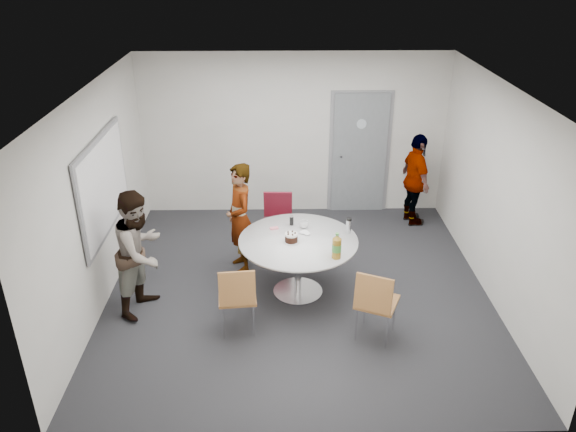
{
  "coord_description": "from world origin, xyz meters",
  "views": [
    {
      "loc": [
        -0.26,
        -6.36,
        4.21
      ],
      "look_at": [
        -0.13,
        0.25,
        0.97
      ],
      "focal_mm": 35.0,
      "sensor_mm": 36.0,
      "label": 1
    }
  ],
  "objects_px": {
    "table": "(300,247)",
    "chair_far": "(278,217)",
    "door": "(359,154)",
    "person_right": "(416,180)",
    "chair_near_left": "(237,294)",
    "whiteboard": "(104,185)",
    "person_left": "(140,252)",
    "chair_near_right": "(375,299)",
    "person_main": "(240,218)"
  },
  "relations": [
    {
      "from": "person_main",
      "to": "person_right",
      "type": "bearing_deg",
      "value": 97.02
    },
    {
      "from": "chair_near_right",
      "to": "person_right",
      "type": "distance_m",
      "value": 3.26
    },
    {
      "from": "chair_far",
      "to": "table",
      "type": "bearing_deg",
      "value": 106.15
    },
    {
      "from": "chair_far",
      "to": "person_main",
      "type": "relative_size",
      "value": 0.59
    },
    {
      "from": "table",
      "to": "person_right",
      "type": "height_order",
      "value": "person_right"
    },
    {
      "from": "door",
      "to": "chair_far",
      "type": "height_order",
      "value": "door"
    },
    {
      "from": "chair_near_right",
      "to": "person_left",
      "type": "relative_size",
      "value": 0.58
    },
    {
      "from": "door",
      "to": "person_main",
      "type": "xyz_separation_m",
      "value": [
        -1.89,
        -1.92,
        -0.24
      ]
    },
    {
      "from": "person_main",
      "to": "person_right",
      "type": "relative_size",
      "value": 1.03
    },
    {
      "from": "chair_near_right",
      "to": "door",
      "type": "bearing_deg",
      "value": 109.73
    },
    {
      "from": "person_main",
      "to": "person_left",
      "type": "distance_m",
      "value": 1.49
    },
    {
      "from": "chair_near_right",
      "to": "person_right",
      "type": "height_order",
      "value": "person_right"
    },
    {
      "from": "door",
      "to": "chair_near_right",
      "type": "xyz_separation_m",
      "value": [
        -0.27,
        -3.58,
        -0.46
      ]
    },
    {
      "from": "chair_near_left",
      "to": "person_main",
      "type": "relative_size",
      "value": 0.58
    },
    {
      "from": "chair_near_left",
      "to": "person_main",
      "type": "xyz_separation_m",
      "value": [
        -0.05,
        1.51,
        0.23
      ]
    },
    {
      "from": "table",
      "to": "chair_near_left",
      "type": "distance_m",
      "value": 1.15
    },
    {
      "from": "chair_far",
      "to": "person_main",
      "type": "distance_m",
      "value": 0.75
    },
    {
      "from": "table",
      "to": "chair_near_right",
      "type": "distance_m",
      "value": 1.3
    },
    {
      "from": "table",
      "to": "person_right",
      "type": "xyz_separation_m",
      "value": [
        1.93,
        2.05,
        0.07
      ]
    },
    {
      "from": "chair_far",
      "to": "person_left",
      "type": "bearing_deg",
      "value": 42.48
    },
    {
      "from": "chair_near_left",
      "to": "chair_near_right",
      "type": "xyz_separation_m",
      "value": [
        1.57,
        -0.16,
        0.01
      ]
    },
    {
      "from": "chair_far",
      "to": "chair_near_left",
      "type": "bearing_deg",
      "value": 78.72
    },
    {
      "from": "door",
      "to": "person_right",
      "type": "bearing_deg",
      "value": -32.03
    },
    {
      "from": "chair_far",
      "to": "person_right",
      "type": "xyz_separation_m",
      "value": [
        2.22,
        0.9,
        0.2
      ]
    },
    {
      "from": "chair_near_left",
      "to": "person_left",
      "type": "relative_size",
      "value": 0.57
    },
    {
      "from": "chair_far",
      "to": "person_main",
      "type": "bearing_deg",
      "value": 45.18
    },
    {
      "from": "whiteboard",
      "to": "person_left",
      "type": "distance_m",
      "value": 1.01
    },
    {
      "from": "chair_near_right",
      "to": "person_main",
      "type": "bearing_deg",
      "value": 158.32
    },
    {
      "from": "whiteboard",
      "to": "person_right",
      "type": "bearing_deg",
      "value": 21.64
    },
    {
      "from": "door",
      "to": "table",
      "type": "relative_size",
      "value": 1.39
    },
    {
      "from": "door",
      "to": "person_left",
      "type": "distance_m",
      "value": 4.19
    },
    {
      "from": "table",
      "to": "chair_near_right",
      "type": "height_order",
      "value": "table"
    },
    {
      "from": "person_main",
      "to": "whiteboard",
      "type": "bearing_deg",
      "value": -97.65
    },
    {
      "from": "whiteboard",
      "to": "chair_near_right",
      "type": "height_order",
      "value": "whiteboard"
    },
    {
      "from": "door",
      "to": "chair_near_right",
      "type": "height_order",
      "value": "door"
    },
    {
      "from": "chair_near_left",
      "to": "person_left",
      "type": "distance_m",
      "value": 1.35
    },
    {
      "from": "person_left",
      "to": "table",
      "type": "bearing_deg",
      "value": -61.9
    },
    {
      "from": "whiteboard",
      "to": "chair_near_left",
      "type": "relative_size",
      "value": 2.08
    },
    {
      "from": "door",
      "to": "chair_near_left",
      "type": "height_order",
      "value": "door"
    },
    {
      "from": "person_right",
      "to": "chair_near_left",
      "type": "bearing_deg",
      "value": 127.03
    },
    {
      "from": "chair_near_right",
      "to": "chair_far",
      "type": "height_order",
      "value": "chair_near_right"
    },
    {
      "from": "table",
      "to": "chair_far",
      "type": "relative_size",
      "value": 1.65
    },
    {
      "from": "person_main",
      "to": "person_left",
      "type": "relative_size",
      "value": 0.98
    },
    {
      "from": "door",
      "to": "person_main",
      "type": "height_order",
      "value": "door"
    },
    {
      "from": "whiteboard",
      "to": "person_main",
      "type": "bearing_deg",
      "value": 12.2
    },
    {
      "from": "person_main",
      "to": "person_left",
      "type": "height_order",
      "value": "person_left"
    },
    {
      "from": "chair_far",
      "to": "person_main",
      "type": "height_order",
      "value": "person_main"
    },
    {
      "from": "person_left",
      "to": "person_right",
      "type": "distance_m",
      "value": 4.54
    },
    {
      "from": "person_left",
      "to": "door",
      "type": "bearing_deg",
      "value": -26.9
    },
    {
      "from": "table",
      "to": "person_left",
      "type": "xyz_separation_m",
      "value": [
        -1.97,
        -0.28,
        0.12
      ]
    }
  ]
}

